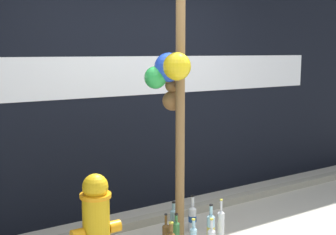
% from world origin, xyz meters
% --- Properties ---
extents(building_wall, '(10.00, 0.21, 3.28)m').
position_xyz_m(building_wall, '(0.00, 1.68, 1.64)').
color(building_wall, black).
rests_on(building_wall, ground_plane).
extents(curb_strip, '(8.00, 0.12, 0.08)m').
position_xyz_m(curb_strip, '(0.00, 1.13, 0.04)').
color(curb_strip, gray).
rests_on(curb_strip, ground_plane).
extents(memorial_post, '(0.66, 0.47, 2.97)m').
position_xyz_m(memorial_post, '(-0.17, 0.55, 1.75)').
color(memorial_post, olive).
rests_on(memorial_post, ground_plane).
extents(fire_hydrant, '(0.42, 0.25, 0.81)m').
position_xyz_m(fire_hydrant, '(-0.95, 0.51, 0.41)').
color(fire_hydrant, gold).
rests_on(fire_hydrant, ground_plane).
extents(bottle_0, '(0.07, 0.07, 0.31)m').
position_xyz_m(bottle_0, '(-0.24, 0.58, 0.12)').
color(bottle_0, brown).
rests_on(bottle_0, ground_plane).
extents(bottle_4, '(0.07, 0.07, 0.38)m').
position_xyz_m(bottle_4, '(-0.11, 0.65, 0.16)').
color(bottle_4, '#93CCE0').
rests_on(bottle_4, ground_plane).
extents(bottle_5, '(0.06, 0.06, 0.42)m').
position_xyz_m(bottle_5, '(0.23, 0.37, 0.17)').
color(bottle_5, silver).
rests_on(bottle_5, ground_plane).
extents(bottle_6, '(0.08, 0.08, 0.37)m').
position_xyz_m(bottle_6, '(0.17, 0.74, 0.14)').
color(bottle_6, silver).
rests_on(bottle_6, ground_plane).
extents(bottle_7, '(0.06, 0.06, 0.28)m').
position_xyz_m(bottle_7, '(0.16, 0.44, 0.11)').
color(bottle_7, brown).
rests_on(bottle_7, ground_plane).
extents(bottle_9, '(0.07, 0.07, 0.41)m').
position_xyz_m(bottle_9, '(0.08, 0.34, 0.17)').
color(bottle_9, '#93CCE0').
rests_on(bottle_9, ground_plane).
extents(litter_0, '(0.10, 0.08, 0.01)m').
position_xyz_m(litter_0, '(1.50, 1.34, 0.00)').
color(litter_0, '#8C99B2').
rests_on(litter_0, ground_plane).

